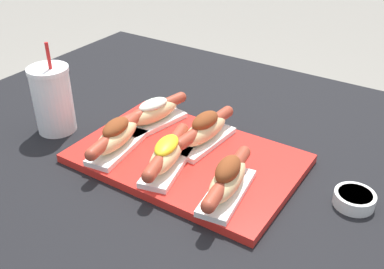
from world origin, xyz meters
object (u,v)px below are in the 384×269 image
hot_dog_3 (154,113)px  drink_cup (53,99)px  hot_dog_0 (117,136)px  serving_tray (187,158)px  hot_dog_1 (167,154)px  hot_dog_4 (205,130)px  sauce_bowl (354,199)px  hot_dog_2 (227,180)px

hot_dog_3 → drink_cup: drink_cup is taller
hot_dog_3 → hot_dog_0: bearing=-90.0°
serving_tray → hot_dog_0: 0.16m
serving_tray → hot_dog_0: (-0.13, -0.06, 0.04)m
hot_dog_1 → drink_cup: (-0.33, 0.01, 0.03)m
hot_dog_4 → drink_cup: drink_cup is taller
hot_dog_0 → drink_cup: (-0.20, 0.01, 0.03)m
hot_dog_0 → sauce_bowl: 0.49m
serving_tray → sauce_bowl: bearing=8.8°
serving_tray → hot_dog_1: hot_dog_1 is taller
serving_tray → hot_dog_3: hot_dog_3 is taller
hot_dog_0 → hot_dog_2: hot_dog_2 is taller
serving_tray → hot_dog_2: 0.16m
hot_dog_1 → drink_cup: size_ratio=0.91×
sauce_bowl → hot_dog_4: bearing=178.7°
hot_dog_4 → sauce_bowl: size_ratio=2.70×
hot_dog_0 → hot_dog_1: (0.13, 0.00, -0.00)m
hot_dog_0 → drink_cup: 0.20m
serving_tray → hot_dog_0: size_ratio=2.28×
hot_dog_2 → sauce_bowl: 0.24m
serving_tray → hot_dog_2: (0.14, -0.07, 0.04)m
hot_dog_0 → hot_dog_4: size_ratio=0.99×
hot_dog_2 → hot_dog_3: (-0.27, 0.13, -0.00)m
hot_dog_1 → serving_tray: bearing=83.9°
drink_cup → hot_dog_0: bearing=-2.9°
sauce_bowl → hot_dog_0: bearing=-166.1°
hot_dog_4 → sauce_bowl: bearing=-1.3°
serving_tray → drink_cup: (-0.33, -0.05, 0.07)m
hot_dog_2 → hot_dog_0: bearing=178.6°
hot_dog_1 → sauce_bowl: hot_dog_1 is taller
hot_dog_1 → hot_dog_2: bearing=-4.0°
serving_tray → sauce_bowl: 0.34m
hot_dog_0 → hot_dog_2: 0.27m
hot_dog_2 → serving_tray: bearing=152.5°
serving_tray → hot_dog_1: bearing=-96.1°
hot_dog_2 → sauce_bowl: (0.20, 0.12, -0.04)m
hot_dog_4 → hot_dog_3: bearing=178.4°
hot_dog_0 → hot_dog_4: bearing=41.1°
hot_dog_4 → serving_tray: bearing=-97.2°
hot_dog_1 → hot_dog_2: size_ratio=0.98×
hot_dog_1 → hot_dog_2: hot_dog_2 is taller
hot_dog_3 → drink_cup: bearing=-149.3°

